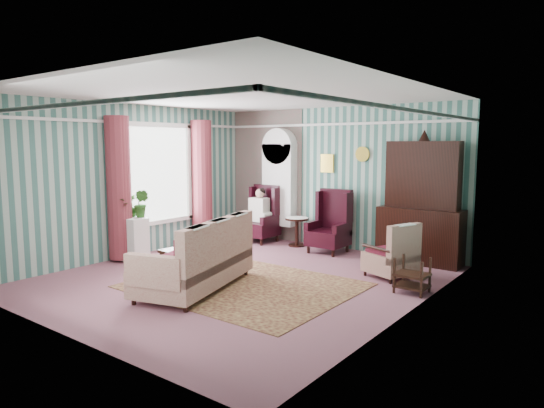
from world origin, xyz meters
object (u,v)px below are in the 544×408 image
Objects in this scene: round_side_table at (297,232)px; nest_table at (412,275)px; sofa at (195,253)px; dresser_hutch at (421,198)px; wingback_left at (259,214)px; plant_stand at (133,239)px; floral_armchair at (391,251)px; bookcase at (279,191)px; wingback_right at (328,222)px; coffee_table at (187,265)px; seated_woman at (259,215)px.

nest_table is at bearing -28.20° from round_side_table.
dresser_hutch is at bearing -46.38° from sofa.
wingback_left reaches higher than plant_stand.
nest_table is 0.62× the size of floral_armchair.
dresser_hutch reaches higher than bookcase.
wingback_left and wingback_right have the same top height.
wingback_left is 1.43× the size of floral_armchair.
plant_stand is at bearing 133.42° from floral_armchair.
floral_armchair is at bearing -23.13° from round_side_table.
dresser_hutch is at bearing 2.64° from round_side_table.
bookcase is 1.79× the size of wingback_right.
wingback_left is 4.37m from nest_table.
sofa reaches higher than nest_table.
sofa is (2.21, -0.55, 0.14)m from plant_stand.
nest_table is 3.19m from sofa.
dresser_hutch is 2.11m from nest_table.
nest_table is (2.32, -1.55, -0.35)m from wingback_right.
sofa is (0.51, -3.45, 0.24)m from round_side_table.
wingback_left reaches higher than round_side_table.
bookcase reaches higher than coffee_table.
plant_stand is at bearing -144.92° from dresser_hutch.
round_side_table is at bearing 169.99° from wingback_right.
dresser_hutch is 4.18m from sofa.
nest_table is 0.25× the size of sofa.
floral_armchair is at bearing 38.46° from coffee_table.
dresser_hutch is 2.42× the size of coffee_table.
dresser_hutch is 2.71× the size of floral_armchair.
floral_armchair is (2.07, 2.35, -0.11)m from sofa.
bookcase is 1.04× the size of sofa.
sofa is at bearing -81.58° from round_side_table.
wingback_right is 1.06× the size of seated_woman.
wingback_right is 3.76m from plant_stand.
wingback_right is 3.31m from sofa.
wingback_right is 1.75m from seated_woman.
bookcase is at bearing 159.73° from round_side_table.
bookcase is 3.73× the size of round_side_table.
seated_woman is 4.37m from nest_table.
bookcase is 4.15× the size of nest_table.
floral_armchair is 0.89× the size of coffee_table.
round_side_table is 3.36m from plant_stand.
round_side_table reaches higher than nest_table.
coffee_table is at bearing 43.44° from sofa.
bookcase is 1.79× the size of wingback_left.
bookcase is at bearing 177.89° from dresser_hutch.
seated_woman is at bearing 0.00° from wingback_left.
wingback_left is 3.61m from floral_armchair.
seated_woman is 1.35× the size of floral_armchair.
bookcase is at bearing 100.89° from coffee_table.
round_side_table is 3.49m from sofa.
dresser_hutch reaches higher than plant_stand.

